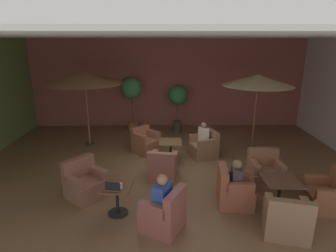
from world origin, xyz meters
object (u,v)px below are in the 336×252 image
Objects in this scene: armchair_front_right_north at (327,195)px; armchair_mid_center_north at (145,143)px; patron_with_friend at (237,175)px; patio_umbrella_tall_red at (258,81)px; patron_blue_shirt at (204,134)px; cafe_table_front_right at (280,185)px; armchair_front_left_east at (86,184)px; armchair_front_left_north at (164,214)px; armchair_front_right_west at (287,220)px; potted_tree_left_corner at (177,98)px; patron_by_window at (162,194)px; armchair_mid_center_south at (204,147)px; armchair_mid_center_east at (163,167)px; cafe_table_front_left at (117,195)px; cafe_table_mid_center at (171,147)px; armchair_front_right_east at (265,172)px; armchair_front_right_south at (233,191)px; iced_drink_cup at (121,186)px; potted_tree_mid_left at (132,92)px; patio_umbrella_center_beige at (84,78)px; open_laptop at (114,187)px.

armchair_front_right_north is 5.31m from armchair_mid_center_north.
armchair_front_right_north is 1.40× the size of patron_with_friend.
patron_blue_shirt is (-1.74, -0.64, -1.57)m from patio_umbrella_tall_red.
armchair_front_left_east is at bearing 174.09° from cafe_table_front_right.
armchair_front_left_north is 2.30m from armchair_front_right_west.
potted_tree_left_corner is 2.66× the size of patron_by_window.
patio_umbrella_tall_red is at bearing 31.57° from armchair_front_left_east.
armchair_mid_center_south reaches higher than armchair_mid_center_north.
patron_by_window is at bearing -89.98° from armchair_mid_center_east.
armchair_mid_center_north is (0.35, 3.44, -0.13)m from cafe_table_front_left.
cafe_table_front_left is 0.96× the size of cafe_table_mid_center.
armchair_mid_center_east is at bearing 90.02° from patron_by_window.
armchair_front_right_east reaches higher than cafe_table_mid_center.
armchair_front_left_east reaches higher than armchair_front_right_south.
patron_blue_shirt is at bearing -160.76° from armchair_mid_center_south.
iced_drink_cup is (-0.88, 0.42, 0.37)m from armchair_front_left_north.
armchair_mid_center_east is at bearing -130.35° from patron_blue_shirt.
armchair_front_left_east is at bearing -115.61° from potted_tree_left_corner.
patio_umbrella_tall_red reaches higher than potted_tree_mid_left.
patio_umbrella_center_beige is at bearing 151.68° from armchair_front_right_east.
patio_umbrella_center_beige reaches higher than patron_with_friend.
potted_tree_left_corner is at bearing 119.23° from armchair_front_right_north.
patron_by_window reaches higher than armchair_mid_center_east.
armchair_mid_center_north is at bearing 98.69° from patron_by_window.
patron_with_friend is (1.58, 0.85, 0.39)m from armchair_front_left_north.
cafe_table_front_right is at bearing -36.34° from patio_umbrella_center_beige.
potted_tree_mid_left reaches higher than armchair_front_right_south.
open_laptop is (-2.59, -0.48, -0.02)m from patron_with_friend.
armchair_front_right_west is at bearing -4.96° from patron_by_window.
open_laptop is (-2.22, -3.18, -0.05)m from patron_blue_shirt.
open_laptop is (-0.03, -0.15, 0.25)m from cafe_table_front_left.
patron_by_window is at bearing -33.84° from armchair_front_left_east.
cafe_table_front_right is 5.79m from potted_tree_left_corner.
patron_blue_shirt is (-1.33, 2.77, 0.25)m from cafe_table_front_right.
armchair_mid_center_east is at bearing 153.03° from cafe_table_front_right.
armchair_front_right_west is at bearing -9.52° from open_laptop.
armchair_front_right_west is (2.30, -0.18, -0.01)m from armchair_front_left_north.
armchair_front_left_north is at bearing -145.07° from armchair_front_right_east.
patio_umbrella_tall_red is at bearing 67.65° from patron_with_friend.
potted_tree_mid_left is (-4.27, 2.18, -0.73)m from patio_umbrella_tall_red.
patron_with_friend is at bearing -59.12° from cafe_table_mid_center.
open_laptop is at bearing -87.06° from potted_tree_mid_left.
armchair_front_right_west is 3.99m from cafe_table_mid_center.
cafe_table_mid_center is 0.32× the size of potted_tree_mid_left.
armchair_mid_center_east is (-1.57, 1.24, -0.00)m from armchair_front_right_south.
patio_umbrella_tall_red is 7.32× the size of open_laptop.
patio_umbrella_center_beige is at bearing 165.29° from armchair_mid_center_south.
armchair_mid_center_east is at bearing 142.45° from patron_with_friend.
iced_drink_cup is at bearing -116.98° from armchair_mid_center_east.
cafe_table_front_right is at bearing 5.95° from iced_drink_cup.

